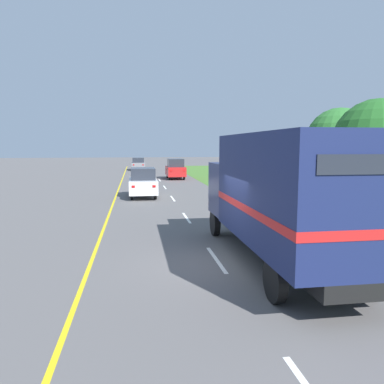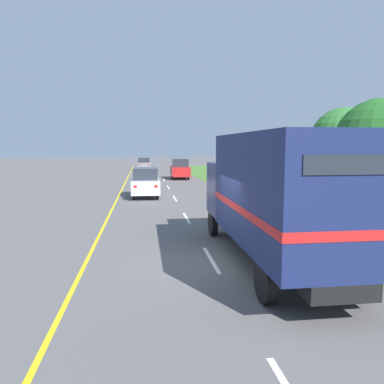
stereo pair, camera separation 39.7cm
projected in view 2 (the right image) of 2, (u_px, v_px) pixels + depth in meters
The scene contains 16 objects.
ground_plane at pixel (214, 264), 10.80m from camera, with size 200.00×200.00×0.00m, color #5B5959.
grass_shoulder at pixel (336, 187), 30.79m from camera, with size 20.00×67.62×0.01m, color #47752D.
edge_line_yellow at pixel (121, 190), 28.58m from camera, with size 0.12×67.62×0.01m, color yellow.
centre_dash_near at pixel (211, 259), 11.24m from camera, with size 0.12×2.60×0.01m, color white.
centre_dash_mid_a at pixel (186, 218), 17.74m from camera, with size 0.12×2.60×0.01m, color white.
centre_dash_mid_b at pixel (175, 198), 24.24m from camera, with size 0.12×2.60×0.01m, color white.
centre_dash_far at pixel (168, 187), 30.73m from camera, with size 0.12×2.60×0.01m, color white.
centre_dash_farthest at pixel (164, 180), 37.23m from camera, with size 0.12×2.60×0.01m, color white.
horse_trailer_truck at pixel (276, 194), 10.45m from camera, with size 2.56×8.35×3.72m.
lead_car_white at pixel (145, 182), 24.76m from camera, with size 1.80×3.89×1.95m.
lead_car_red_ahead at pixel (180, 169), 38.38m from camera, with size 1.80×3.87×2.07m.
lead_car_grey_ahead at pixel (144, 164), 52.08m from camera, with size 1.80×4.21×1.74m.
highway_sign at pixel (339, 186), 14.98m from camera, with size 2.07×0.09×2.86m.
roadside_tree_near at pixel (380, 144), 18.20m from camera, with size 4.36×4.36×5.70m.
roadside_tree_mid at pixel (343, 141), 27.38m from camera, with size 4.79×4.79×6.17m.
delineator_post at pixel (339, 239), 11.63m from camera, with size 0.08×0.08×0.95m.
Camera 2 is at (-1.97, -10.30, 3.41)m, focal length 35.00 mm.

